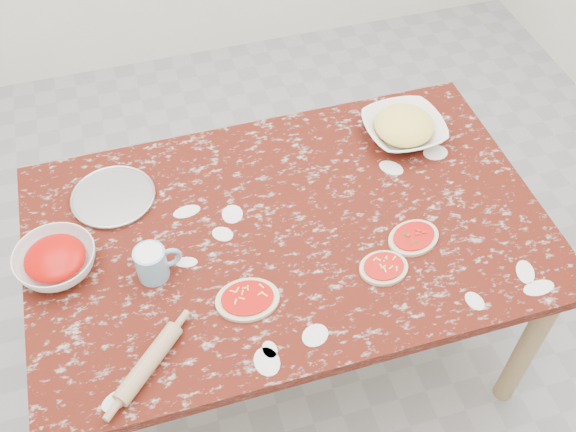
{
  "coord_description": "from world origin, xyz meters",
  "views": [
    {
      "loc": [
        -0.37,
        -1.25,
        2.35
      ],
      "look_at": [
        0.0,
        0.0,
        0.8
      ],
      "focal_mm": 41.49,
      "sensor_mm": 36.0,
      "label": 1
    }
  ],
  "objects_px": {
    "sauce_bowl": "(56,261)",
    "rolling_pin": "(149,363)",
    "cheese_bowl": "(403,130)",
    "pizza_tray": "(113,197)",
    "worktable": "(288,243)",
    "flour_mug": "(153,263)"
  },
  "relations": [
    {
      "from": "pizza_tray",
      "to": "worktable",
      "type": "bearing_deg",
      "value": -28.27
    },
    {
      "from": "sauce_bowl",
      "to": "worktable",
      "type": "bearing_deg",
      "value": -3.16
    },
    {
      "from": "flour_mug",
      "to": "rolling_pin",
      "type": "bearing_deg",
      "value": -102.05
    },
    {
      "from": "cheese_bowl",
      "to": "rolling_pin",
      "type": "height_order",
      "value": "cheese_bowl"
    },
    {
      "from": "sauce_bowl",
      "to": "cheese_bowl",
      "type": "distance_m",
      "value": 1.21
    },
    {
      "from": "pizza_tray",
      "to": "cheese_bowl",
      "type": "distance_m",
      "value": 1.0
    },
    {
      "from": "worktable",
      "to": "flour_mug",
      "type": "bearing_deg",
      "value": -171.66
    },
    {
      "from": "sauce_bowl",
      "to": "cheese_bowl",
      "type": "relative_size",
      "value": 0.87
    },
    {
      "from": "worktable",
      "to": "sauce_bowl",
      "type": "xyz_separation_m",
      "value": [
        -0.69,
        0.04,
        0.12
      ]
    },
    {
      "from": "worktable",
      "to": "rolling_pin",
      "type": "relative_size",
      "value": 6.6
    },
    {
      "from": "worktable",
      "to": "pizza_tray",
      "type": "relative_size",
      "value": 6.06
    },
    {
      "from": "cheese_bowl",
      "to": "flour_mug",
      "type": "height_order",
      "value": "flour_mug"
    },
    {
      "from": "sauce_bowl",
      "to": "rolling_pin",
      "type": "distance_m",
      "value": 0.45
    },
    {
      "from": "worktable",
      "to": "rolling_pin",
      "type": "distance_m",
      "value": 0.61
    },
    {
      "from": "worktable",
      "to": "cheese_bowl",
      "type": "height_order",
      "value": "cheese_bowl"
    },
    {
      "from": "pizza_tray",
      "to": "rolling_pin",
      "type": "relative_size",
      "value": 1.09
    },
    {
      "from": "cheese_bowl",
      "to": "worktable",
      "type": "bearing_deg",
      "value": -151.19
    },
    {
      "from": "flour_mug",
      "to": "cheese_bowl",
      "type": "bearing_deg",
      "value": 20.04
    },
    {
      "from": "worktable",
      "to": "flour_mug",
      "type": "height_order",
      "value": "flour_mug"
    },
    {
      "from": "pizza_tray",
      "to": "flour_mug",
      "type": "height_order",
      "value": "flour_mug"
    },
    {
      "from": "pizza_tray",
      "to": "sauce_bowl",
      "type": "distance_m",
      "value": 0.3
    },
    {
      "from": "worktable",
      "to": "cheese_bowl",
      "type": "xyz_separation_m",
      "value": [
        0.5,
        0.27,
        0.12
      ]
    }
  ]
}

